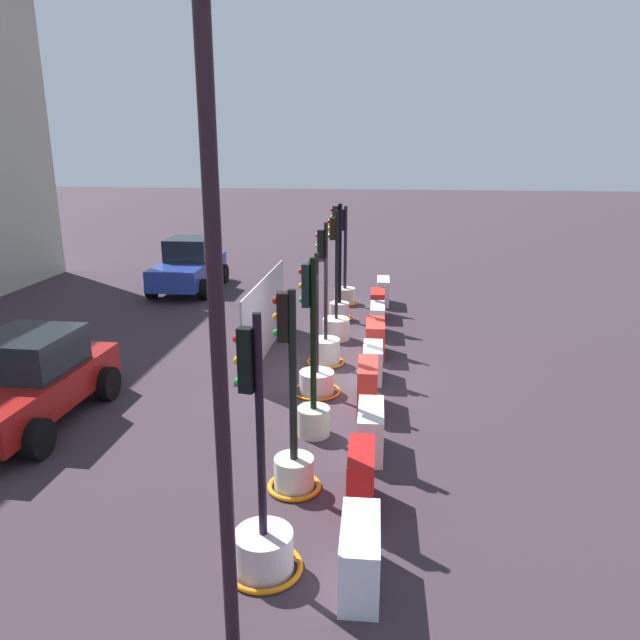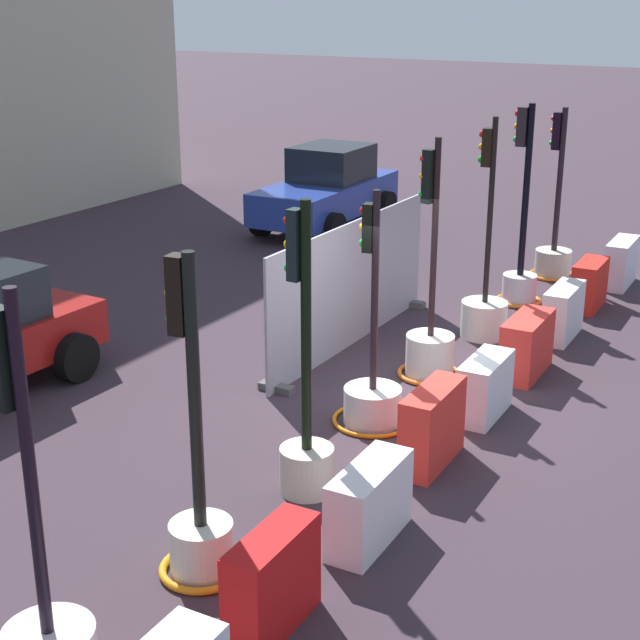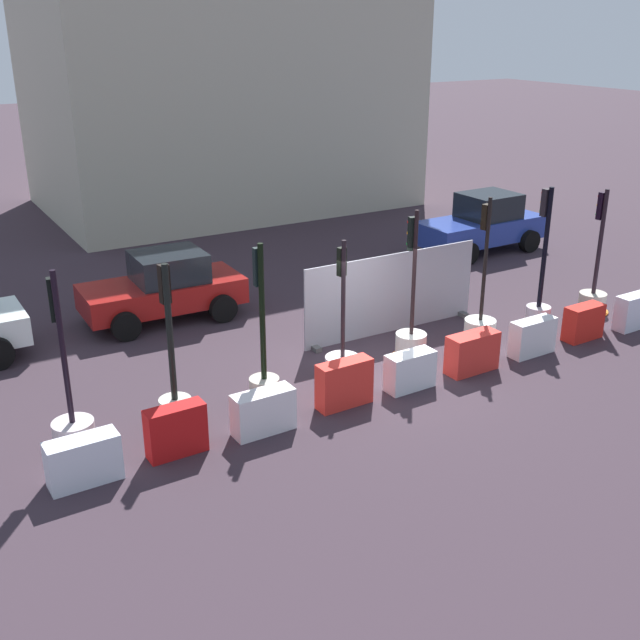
# 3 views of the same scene
# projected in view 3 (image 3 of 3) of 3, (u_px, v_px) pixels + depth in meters

# --- Properties ---
(ground_plane) EXTENTS (120.00, 120.00, 0.00)m
(ground_plane) POSITION_uv_depth(u_px,v_px,m) (380.00, 368.00, 16.36)
(ground_plane) COLOR #362932
(traffic_light_0) EXTENTS (0.94, 0.94, 3.22)m
(traffic_light_0) POSITION_uv_depth(u_px,v_px,m) (73.00, 424.00, 13.17)
(traffic_light_0) COLOR beige
(traffic_light_0) RESTS_ON ground_plane
(traffic_light_1) EXTENTS (0.81, 0.81, 3.05)m
(traffic_light_1) POSITION_uv_depth(u_px,v_px,m) (174.00, 394.00, 13.93)
(traffic_light_1) COLOR beige
(traffic_light_1) RESTS_ON ground_plane
(traffic_light_2) EXTENTS (0.58, 0.58, 3.17)m
(traffic_light_2) POSITION_uv_depth(u_px,v_px,m) (264.00, 370.00, 14.69)
(traffic_light_2) COLOR #B9B2A1
(traffic_light_2) RESTS_ON ground_plane
(traffic_light_3) EXTENTS (1.00, 1.00, 2.92)m
(traffic_light_3) POSITION_uv_depth(u_px,v_px,m) (342.00, 360.00, 15.82)
(traffic_light_3) COLOR silver
(traffic_light_3) RESTS_ON ground_plane
(traffic_light_4) EXTENTS (0.89, 0.89, 3.30)m
(traffic_light_4) POSITION_uv_depth(u_px,v_px,m) (411.00, 339.00, 16.62)
(traffic_light_4) COLOR beige
(traffic_light_4) RESTS_ON ground_plane
(traffic_light_5) EXTENTS (0.71, 0.71, 3.36)m
(traffic_light_5) POSITION_uv_depth(u_px,v_px,m) (480.00, 321.00, 17.44)
(traffic_light_5) COLOR silver
(traffic_light_5) RESTS_ON ground_plane
(traffic_light_6) EXTENTS (0.78, 0.78, 3.37)m
(traffic_light_6) POSITION_uv_depth(u_px,v_px,m) (539.00, 301.00, 18.37)
(traffic_light_6) COLOR silver
(traffic_light_6) RESTS_ON ground_plane
(traffic_light_7) EXTENTS (0.84, 0.84, 3.12)m
(traffic_light_7) POSITION_uv_depth(u_px,v_px,m) (593.00, 294.00, 19.29)
(traffic_light_7) COLOR #B8B09E
(traffic_light_7) RESTS_ON ground_plane
(construction_barrier_0) EXTENTS (1.15, 0.48, 0.79)m
(construction_barrier_0) POSITION_uv_depth(u_px,v_px,m) (84.00, 461.00, 12.21)
(construction_barrier_0) COLOR silver
(construction_barrier_0) RESTS_ON ground_plane
(construction_barrier_1) EXTENTS (1.03, 0.39, 0.89)m
(construction_barrier_1) POSITION_uv_depth(u_px,v_px,m) (176.00, 431.00, 12.99)
(construction_barrier_1) COLOR red
(construction_barrier_1) RESTS_ON ground_plane
(construction_barrier_2) EXTENTS (1.14, 0.45, 0.79)m
(construction_barrier_2) POSITION_uv_depth(u_px,v_px,m) (263.00, 412.00, 13.71)
(construction_barrier_2) COLOR white
(construction_barrier_2) RESTS_ON ground_plane
(construction_barrier_3) EXTENTS (1.11, 0.41, 0.91)m
(construction_barrier_3) POSITION_uv_depth(u_px,v_px,m) (344.00, 384.00, 14.63)
(construction_barrier_3) COLOR red
(construction_barrier_3) RESTS_ON ground_plane
(construction_barrier_4) EXTENTS (1.04, 0.44, 0.76)m
(construction_barrier_4) POSITION_uv_depth(u_px,v_px,m) (410.00, 371.00, 15.34)
(construction_barrier_4) COLOR white
(construction_barrier_4) RESTS_ON ground_plane
(construction_barrier_5) EXTENTS (1.16, 0.48, 0.84)m
(construction_barrier_5) POSITION_uv_depth(u_px,v_px,m) (472.00, 353.00, 16.08)
(construction_barrier_5) COLOR red
(construction_barrier_5) RESTS_ON ground_plane
(construction_barrier_6) EXTENTS (1.11, 0.41, 0.81)m
(construction_barrier_6) POSITION_uv_depth(u_px,v_px,m) (532.00, 337.00, 16.89)
(construction_barrier_6) COLOR silver
(construction_barrier_6) RESTS_ON ground_plane
(construction_barrier_7) EXTENTS (0.98, 0.43, 0.81)m
(construction_barrier_7) POSITION_uv_depth(u_px,v_px,m) (583.00, 322.00, 17.70)
(construction_barrier_7) COLOR red
(construction_barrier_7) RESTS_ON ground_plane
(construction_barrier_8) EXTENTS (1.13, 0.42, 0.84)m
(construction_barrier_8) POSITION_uv_depth(u_px,v_px,m) (635.00, 311.00, 18.35)
(construction_barrier_8) COLOR silver
(construction_barrier_8) RESTS_ON ground_plane
(car_blue_estate) EXTENTS (4.19, 2.14, 1.81)m
(car_blue_estate) POSITION_uv_depth(u_px,v_px,m) (482.00, 224.00, 24.27)
(car_blue_estate) COLOR navy
(car_blue_estate) RESTS_ON ground_plane
(car_red_compact) EXTENTS (3.89, 2.14, 1.66)m
(car_red_compact) POSITION_uv_depth(u_px,v_px,m) (164.00, 287.00, 18.79)
(car_red_compact) COLOR maroon
(car_red_compact) RESTS_ON ground_plane
(building_main_facade) EXTENTS (13.81, 9.10, 11.00)m
(building_main_facade) POSITION_uv_depth(u_px,v_px,m) (218.00, 57.00, 28.94)
(building_main_facade) COLOR #B4AF98
(building_main_facade) RESTS_ON ground_plane
(site_fence_panel) EXTENTS (4.68, 0.50, 1.90)m
(site_fence_panel) POSITION_uv_depth(u_px,v_px,m) (392.00, 295.00, 17.96)
(site_fence_panel) COLOR #9595A1
(site_fence_panel) RESTS_ON ground_plane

